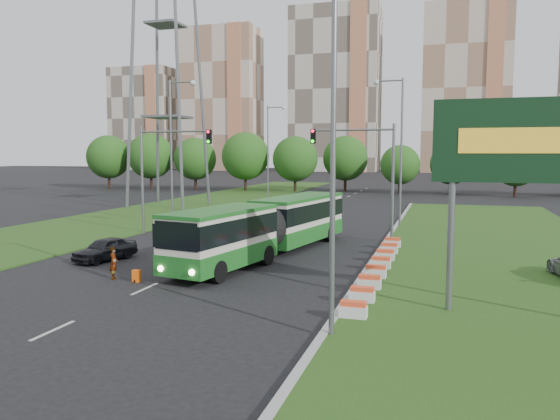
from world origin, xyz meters
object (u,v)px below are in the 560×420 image
(pedestrian, at_px, (114,263))
(shopping_trolley, at_px, (136,276))
(transmission_pylon, at_px, (165,6))
(car_left_near, at_px, (105,249))
(traffic_mast_left, at_px, (161,162))
(articulated_bus, at_px, (266,227))
(billboard, at_px, (520,150))
(traffic_mast_median, at_px, (369,163))
(car_left_far, at_px, (219,219))

(pedestrian, height_order, shopping_trolley, pedestrian)
(transmission_pylon, distance_m, car_left_near, 37.74)
(traffic_mast_left, xyz_separation_m, car_left_near, (1.86, -9.93, -4.69))
(car_left_near, bearing_deg, shopping_trolley, -27.87)
(articulated_bus, xyz_separation_m, car_left_near, (-8.24, -4.00, -1.07))
(billboard, height_order, transmission_pylon, transmission_pylon)
(billboard, distance_m, pedestrian, 18.52)
(billboard, distance_m, car_left_near, 22.08)
(articulated_bus, height_order, car_left_near, articulated_bus)
(billboard, bearing_deg, car_left_near, 166.26)
(traffic_mast_left, relative_size, shopping_trolley, 13.97)
(car_left_near, bearing_deg, transmission_pylon, 125.83)
(traffic_mast_left, xyz_separation_m, shopping_trolley, (6.32, -13.95, -5.07))
(traffic_mast_median, relative_size, shopping_trolley, 13.97)
(pedestrian, bearing_deg, traffic_mast_median, -57.03)
(shopping_trolley, bearing_deg, car_left_near, 135.27)
(billboard, relative_size, car_left_far, 1.89)
(articulated_bus, distance_m, pedestrian, 9.40)
(billboard, height_order, car_left_far, billboard)
(transmission_pylon, relative_size, pedestrian, 28.14)
(traffic_mast_median, xyz_separation_m, articulated_bus, (-5.06, -6.92, -3.62))
(articulated_bus, bearing_deg, traffic_mast_median, 64.69)
(transmission_pylon, relative_size, car_left_far, 10.39)
(car_left_near, bearing_deg, traffic_mast_left, 114.77)
(traffic_mast_median, xyz_separation_m, pedestrian, (-10.21, -14.72, -4.57))
(traffic_mast_median, bearing_deg, car_left_far, 165.06)
(car_left_far, relative_size, pedestrian, 2.71)
(car_left_far, height_order, shopping_trolley, car_left_far)
(transmission_pylon, distance_m, articulated_bus, 37.70)
(car_left_near, distance_m, pedestrian, 4.90)
(shopping_trolley, bearing_deg, car_left_far, 98.56)
(transmission_pylon, bearing_deg, car_left_far, -50.01)
(billboard, height_order, car_left_near, billboard)
(traffic_mast_median, xyz_separation_m, transmission_pylon, (-24.78, 18.00, 16.65))
(transmission_pylon, xyz_separation_m, articulated_bus, (19.72, -24.92, -20.27))
(billboard, xyz_separation_m, car_left_far, (-19.95, 19.33, -5.47))
(shopping_trolley, bearing_deg, pedestrian, 167.87)
(billboard, height_order, articulated_bus, billboard)
(billboard, xyz_separation_m, pedestrian, (-17.68, 1.28, -5.38))
(transmission_pylon, xyz_separation_m, pedestrian, (14.57, -32.72, -21.22))
(traffic_mast_median, xyz_separation_m, traffic_mast_left, (-15.16, -1.00, 0.00))
(traffic_mast_median, bearing_deg, pedestrian, -124.73)
(car_left_near, bearing_deg, pedestrian, -36.64)
(billboard, distance_m, traffic_mast_median, 17.68)
(articulated_bus, xyz_separation_m, pedestrian, (-5.15, -7.80, -0.95))
(traffic_mast_median, relative_size, traffic_mast_left, 1.00)
(traffic_mast_left, relative_size, car_left_near, 2.07)
(traffic_mast_median, relative_size, articulated_bus, 0.47)
(transmission_pylon, bearing_deg, shopping_trolley, -64.19)
(billboard, bearing_deg, car_left_far, 135.89)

